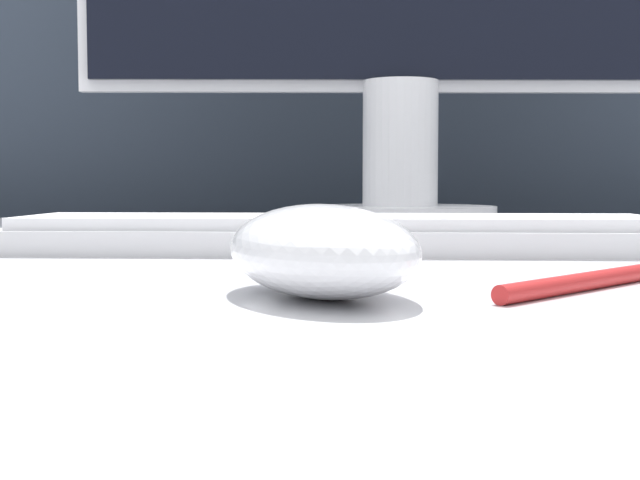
{
  "coord_description": "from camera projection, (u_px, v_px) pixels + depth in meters",
  "views": [
    {
      "loc": [
        0.01,
        -0.59,
        0.79
      ],
      "look_at": [
        0.01,
        -0.19,
        0.77
      ],
      "focal_mm": 50.0,
      "sensor_mm": 36.0,
      "label": 1
    }
  ],
  "objects": [
    {
      "name": "keyboard",
      "position": [
        336.0,
        234.0,
        0.6
      ],
      "size": [
        0.45,
        0.14,
        0.02
      ],
      "rotation": [
        0.0,
        0.0,
        -0.07
      ],
      "color": "silver",
      "rests_on": "desk"
    },
    {
      "name": "partition_panel",
      "position": [
        301.0,
        244.0,
        1.28
      ],
      "size": [
        5.0,
        0.03,
        1.41
      ],
      "color": "#333D4C",
      "rests_on": "ground_plane"
    },
    {
      "name": "computer_mouse_near",
      "position": [
        321.0,
        250.0,
        0.36
      ],
      "size": [
        0.11,
        0.13,
        0.04
      ],
      "rotation": [
        0.0,
        0.0,
        0.34
      ],
      "color": "white",
      "rests_on": "desk"
    },
    {
      "name": "pen",
      "position": [
        585.0,
        281.0,
        0.38
      ],
      "size": [
        0.1,
        0.1,
        0.01
      ],
      "rotation": [
        0.0,
        0.0,
        0.78
      ],
      "color": "red",
      "rests_on": "desk"
    }
  ]
}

